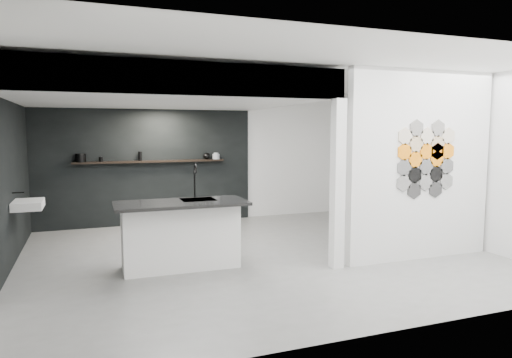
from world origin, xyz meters
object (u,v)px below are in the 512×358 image
object	(u,v)px
partition_panel	(421,166)
wall_basin	(28,205)
kitchen_island	(181,234)
stockpot	(81,158)
glass_bowl	(216,157)
glass_vase	(216,156)
kettle	(207,156)
utensil_cup	(101,159)
bottle_dark	(140,156)

from	to	relation	value
partition_panel	wall_basin	distance (m)	5.78
kitchen_island	stockpot	xyz separation A→B (m)	(-1.30, 3.12, 0.91)
wall_basin	glass_bowl	bearing A→B (deg)	31.35
glass_bowl	glass_vase	bearing A→B (deg)	0.00
wall_basin	kettle	size ratio (longest dim) A/B	3.72
kettle	utensil_cup	world-z (taller)	kettle
partition_panel	kitchen_island	xyz separation A→B (m)	(-3.45, 0.75, -0.91)
glass_vase	bottle_dark	xyz separation A→B (m)	(-1.57, 0.00, 0.02)
partition_panel	bottle_dark	size ratio (longest dim) A/B	15.33
kitchen_island	stockpot	distance (m)	3.50
kettle	wall_basin	bearing A→B (deg)	-147.43
utensil_cup	partition_panel	bearing A→B (deg)	-41.40
kettle	glass_vase	xyz separation A→B (m)	(0.20, 0.00, -0.00)
glass_bowl	glass_vase	distance (m)	0.01
partition_panel	bottle_dark	distance (m)	5.31
partition_panel	kettle	xyz separation A→B (m)	(-2.27, 3.87, -0.01)
wall_basin	glass_vase	distance (m)	4.01
kettle	glass_bowl	bearing A→B (deg)	-0.34
partition_panel	utensil_cup	bearing A→B (deg)	138.60
glass_vase	bottle_dark	bearing A→B (deg)	180.00
partition_panel	kettle	distance (m)	4.48
stockpot	partition_panel	bearing A→B (deg)	-39.12
stockpot	kettle	bearing A→B (deg)	0.00
kettle	glass_vase	distance (m)	0.20
kettle	utensil_cup	distance (m)	2.11
partition_panel	glass_vase	bearing A→B (deg)	118.23
utensil_cup	bottle_dark	bearing A→B (deg)	0.00
stockpot	kettle	world-z (taller)	stockpot
kitchen_island	bottle_dark	bearing A→B (deg)	94.33
glass_bowl	bottle_dark	bearing A→B (deg)	180.00
stockpot	utensil_cup	distance (m)	0.37
kitchen_island	stockpot	world-z (taller)	stockpot
kitchen_island	glass_bowl	bearing A→B (deg)	67.00
partition_panel	glass_bowl	distance (m)	4.39
kettle	bottle_dark	bearing A→B (deg)	179.66
partition_panel	kitchen_island	distance (m)	3.65
partition_panel	glass_bowl	world-z (taller)	partition_panel
wall_basin	kitchen_island	bearing A→B (deg)	-27.59
glass_vase	kitchen_island	bearing A→B (deg)	-113.81
bottle_dark	glass_bowl	bearing A→B (deg)	0.00
glass_vase	utensil_cup	size ratio (longest dim) A/B	1.44
wall_basin	glass_vase	size ratio (longest dim) A/B	4.40
partition_panel	kettle	world-z (taller)	partition_panel
kettle	bottle_dark	distance (m)	1.37
kitchen_island	glass_bowl	size ratio (longest dim) A/B	12.01
stockpot	kettle	distance (m)	2.48
glass_bowl	utensil_cup	world-z (taller)	glass_bowl
wall_basin	bottle_dark	bearing A→B (deg)	48.57
glass_bowl	utensil_cup	size ratio (longest dim) A/B	1.59
utensil_cup	kitchen_island	bearing A→B (deg)	-73.34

